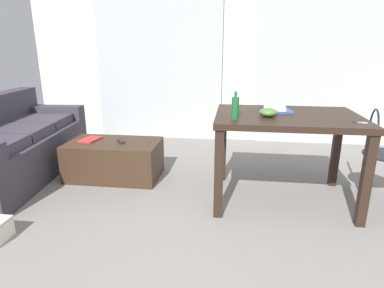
# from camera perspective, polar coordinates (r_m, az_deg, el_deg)

# --- Properties ---
(ground_plane) EXTENTS (8.43, 8.43, 0.00)m
(ground_plane) POSITION_cam_1_polar(r_m,az_deg,el_deg) (2.99, 7.98, -10.25)
(ground_plane) COLOR gray
(wall_back) EXTENTS (6.16, 0.10, 2.59)m
(wall_back) POSITION_cam_1_polar(r_m,az_deg,el_deg) (4.82, 8.61, 15.98)
(wall_back) COLOR silver
(wall_back) RESTS_ON ground
(curtains) EXTENTS (4.21, 0.03, 2.13)m
(curtains) POSITION_cam_1_polar(r_m,az_deg,el_deg) (4.75, 8.50, 13.17)
(curtains) COLOR #B2B7BC
(curtains) RESTS_ON ground
(couch) EXTENTS (0.98, 1.96, 0.85)m
(couch) POSITION_cam_1_polar(r_m,az_deg,el_deg) (3.93, -29.20, -0.46)
(couch) COLOR #38333D
(couch) RESTS_ON ground
(coffee_table) EXTENTS (0.96, 0.56, 0.39)m
(coffee_table) POSITION_cam_1_polar(r_m,az_deg,el_deg) (3.56, -13.50, -2.66)
(coffee_table) COLOR #382619
(coffee_table) RESTS_ON ground
(craft_table) EXTENTS (1.21, 0.89, 0.79)m
(craft_table) POSITION_cam_1_polar(r_m,az_deg,el_deg) (2.92, 16.30, 2.91)
(craft_table) COLOR black
(craft_table) RESTS_ON ground
(wire_chair) EXTENTS (0.40, 0.42, 0.84)m
(wire_chair) POSITION_cam_1_polar(r_m,az_deg,el_deg) (3.29, 30.23, -0.25)
(wire_chair) COLOR black
(wire_chair) RESTS_ON ground
(bottle_near) EXTENTS (0.06, 0.06, 0.22)m
(bottle_near) POSITION_cam_1_polar(r_m,az_deg,el_deg) (2.61, 7.62, 6.37)
(bottle_near) COLOR #195B2D
(bottle_near) RESTS_ON craft_table
(bowl) EXTENTS (0.15, 0.15, 0.07)m
(bowl) POSITION_cam_1_polar(r_m,az_deg,el_deg) (2.76, 13.28, 5.46)
(bowl) COLOR #477033
(bowl) RESTS_ON craft_table
(book_stack) EXTENTS (0.26, 0.33, 0.03)m
(book_stack) POSITION_cam_1_polar(r_m,az_deg,el_deg) (3.03, 14.60, 6.00)
(book_stack) COLOR #33519E
(book_stack) RESTS_ON craft_table
(scissors) EXTENTS (0.11, 0.08, 0.00)m
(scissors) POSITION_cam_1_polar(r_m,az_deg,el_deg) (2.79, 27.20, 3.46)
(scissors) COLOR #9EA0A5
(scissors) RESTS_ON craft_table
(tv_remote_primary) EXTENTS (0.12, 0.15, 0.03)m
(tv_remote_primary) POSITION_cam_1_polar(r_m,az_deg,el_deg) (3.46, -12.41, 0.52)
(tv_remote_primary) COLOR #232326
(tv_remote_primary) RESTS_ON coffee_table
(magazine) EXTENTS (0.20, 0.27, 0.02)m
(magazine) POSITION_cam_1_polar(r_m,az_deg,el_deg) (3.62, -17.49, 0.77)
(magazine) COLOR red
(magazine) RESTS_ON coffee_table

